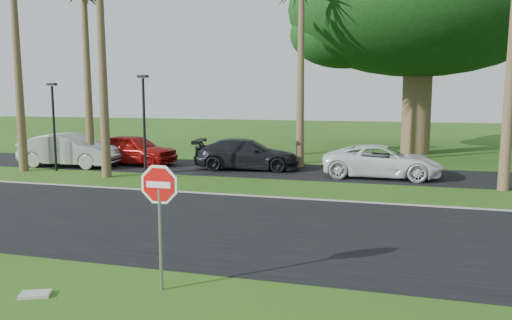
{
  "coord_description": "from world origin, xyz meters",
  "views": [
    {
      "loc": [
        4.82,
        -11.51,
        3.82
      ],
      "look_at": [
        0.7,
        3.1,
        1.8
      ],
      "focal_mm": 35.0,
      "sensor_mm": 36.0,
      "label": 1
    }
  ],
  "objects_px": {
    "car_red": "(134,150)",
    "car_minivan": "(382,162)",
    "stop_sign_near": "(160,201)",
    "car_silver": "(70,151)",
    "car_dark": "(247,155)"
  },
  "relations": [
    {
      "from": "car_silver",
      "to": "car_red",
      "type": "height_order",
      "value": "car_silver"
    },
    {
      "from": "car_red",
      "to": "car_dark",
      "type": "relative_size",
      "value": 0.91
    },
    {
      "from": "stop_sign_near",
      "to": "car_dark",
      "type": "distance_m",
      "value": 15.77
    },
    {
      "from": "stop_sign_near",
      "to": "car_silver",
      "type": "xyz_separation_m",
      "value": [
        -12.18,
        13.87,
        -0.92
      ]
    },
    {
      "from": "car_red",
      "to": "car_minivan",
      "type": "xyz_separation_m",
      "value": [
        13.1,
        -0.75,
        -0.08
      ]
    },
    {
      "from": "car_silver",
      "to": "car_red",
      "type": "distance_m",
      "value": 3.28
    },
    {
      "from": "car_red",
      "to": "car_minivan",
      "type": "height_order",
      "value": "car_red"
    },
    {
      "from": "car_minivan",
      "to": "car_dark",
      "type": "bearing_deg",
      "value": 84.55
    },
    {
      "from": "car_minivan",
      "to": "stop_sign_near",
      "type": "bearing_deg",
      "value": 166.16
    },
    {
      "from": "car_dark",
      "to": "car_minivan",
      "type": "height_order",
      "value": "car_dark"
    },
    {
      "from": "car_silver",
      "to": "car_dark",
      "type": "height_order",
      "value": "car_silver"
    },
    {
      "from": "car_red",
      "to": "car_minivan",
      "type": "relative_size",
      "value": 0.9
    },
    {
      "from": "car_red",
      "to": "car_dark",
      "type": "height_order",
      "value": "car_red"
    },
    {
      "from": "car_silver",
      "to": "car_minivan",
      "type": "bearing_deg",
      "value": -88.79
    },
    {
      "from": "car_dark",
      "to": "car_minivan",
      "type": "distance_m",
      "value": 6.72
    }
  ]
}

